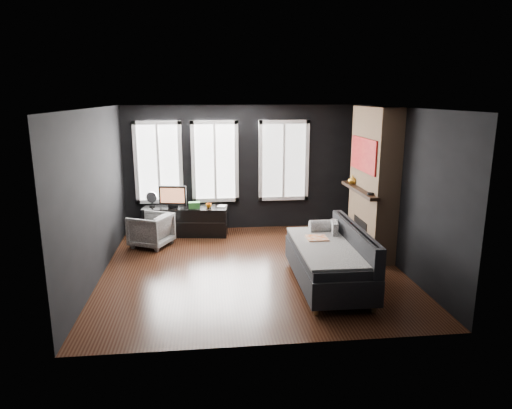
{
  "coord_description": "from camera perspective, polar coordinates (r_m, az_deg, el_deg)",
  "views": [
    {
      "loc": [
        -0.75,
        -7.33,
        2.89
      ],
      "look_at": [
        0.1,
        0.3,
        1.05
      ],
      "focal_mm": 32.0,
      "sensor_mm": 36.0,
      "label": 1
    }
  ],
  "objects": [
    {
      "name": "desk_fan",
      "position": [
        9.84,
        -12.9,
        0.68
      ],
      "size": [
        0.28,
        0.28,
        0.33
      ],
      "primitive_type": null,
      "rotation": [
        0.0,
        0.0,
        -0.24
      ],
      "color": "gray",
      "rests_on": "media_console"
    },
    {
      "name": "mantel_vase",
      "position": [
        8.98,
        11.95,
        3.05
      ],
      "size": [
        0.21,
        0.21,
        0.16
      ],
      "primitive_type": "imported",
      "rotation": [
        0.0,
        0.0,
        -0.28
      ],
      "color": "gold",
      "rests_on": "fireplace"
    },
    {
      "name": "storage_box",
      "position": [
        9.59,
        -7.73,
        -0.07
      ],
      "size": [
        0.24,
        0.16,
        0.13
      ],
      "primitive_type": "cube",
      "rotation": [
        0.0,
        0.0,
        0.06
      ],
      "color": "#296A28",
      "rests_on": "media_console"
    },
    {
      "name": "mantel_clock",
      "position": [
        8.06,
        14.11,
        1.32
      ],
      "size": [
        0.13,
        0.13,
        0.04
      ],
      "primitive_type": "cylinder",
      "rotation": [
        0.0,
        0.0,
        0.22
      ],
      "color": "black",
      "rests_on": "fireplace"
    },
    {
      "name": "wall_right",
      "position": [
        8.17,
        17.24,
        1.99
      ],
      "size": [
        0.02,
        5.0,
        2.7
      ],
      "primitive_type": "cube",
      "color": "black",
      "rests_on": "ground"
    },
    {
      "name": "fireplace",
      "position": [
        8.64,
        14.46,
        2.77
      ],
      "size": [
        0.7,
        1.62,
        2.7
      ],
      "primitive_type": null,
      "color": "#93724C",
      "rests_on": "floor"
    },
    {
      "name": "book",
      "position": [
        9.67,
        -4.77,
        0.43
      ],
      "size": [
        0.16,
        0.07,
        0.23
      ],
      "primitive_type": "imported",
      "rotation": [
        0.0,
        0.0,
        -0.3
      ],
      "color": "#C0B795",
      "rests_on": "media_console"
    },
    {
      "name": "ceiling",
      "position": [
        7.37,
        -0.53,
        12.0
      ],
      "size": [
        5.0,
        5.0,
        0.0
      ],
      "primitive_type": "plane",
      "color": "white",
      "rests_on": "ground"
    },
    {
      "name": "armchair",
      "position": [
        9.16,
        -13.01,
        -2.94
      ],
      "size": [
        0.89,
        0.91,
        0.71
      ],
      "primitive_type": "imported",
      "rotation": [
        0.0,
        0.0,
        -2.03
      ],
      "color": "silver",
      "rests_on": "floor"
    },
    {
      "name": "sofa",
      "position": [
        7.18,
        9.02,
        -6.41
      ],
      "size": [
        1.12,
        2.2,
        0.94
      ],
      "primitive_type": null,
      "rotation": [
        0.0,
        0.0,
        -0.01
      ],
      "color": "#27272A",
      "rests_on": "floor"
    },
    {
      "name": "wall_back",
      "position": [
        9.98,
        -1.97,
        4.58
      ],
      "size": [
        5.0,
        0.02,
        2.7
      ],
      "primitive_type": "cube",
      "color": "black",
      "rests_on": "ground"
    },
    {
      "name": "monitor",
      "position": [
        9.67,
        -10.38,
        1.15
      ],
      "size": [
        0.6,
        0.22,
        0.52
      ],
      "primitive_type": null,
      "rotation": [
        0.0,
        0.0,
        -0.17
      ],
      "color": "black",
      "rests_on": "media_console"
    },
    {
      "name": "windows",
      "position": [
        9.81,
        -4.67,
        10.44
      ],
      "size": [
        4.0,
        0.16,
        1.76
      ],
      "primitive_type": null,
      "color": "white",
      "rests_on": "wall_back"
    },
    {
      "name": "mug",
      "position": [
        9.57,
        -5.93,
        -0.05
      ],
      "size": [
        0.13,
        0.11,
        0.12
      ],
      "primitive_type": "imported",
      "rotation": [
        0.0,
        0.0,
        0.1
      ],
      "color": "orange",
      "rests_on": "media_console"
    },
    {
      "name": "floor",
      "position": [
        7.92,
        -0.48,
        -7.94
      ],
      "size": [
        5.0,
        5.0,
        0.0
      ],
      "primitive_type": "plane",
      "color": "black",
      "rests_on": "ground"
    },
    {
      "name": "stripe_pillow",
      "position": [
        7.71,
        9.74,
        -3.41
      ],
      "size": [
        0.14,
        0.37,
        0.36
      ],
      "primitive_type": "cube",
      "rotation": [
        0.0,
        0.0,
        -0.16
      ],
      "color": "gray",
      "rests_on": "sofa"
    },
    {
      "name": "media_console",
      "position": [
        9.79,
        -8.76,
        -2.02
      ],
      "size": [
        1.81,
        0.78,
        0.6
      ],
      "primitive_type": null,
      "rotation": [
        0.0,
        0.0,
        -0.13
      ],
      "color": "black",
      "rests_on": "floor"
    },
    {
      "name": "wall_left",
      "position": [
        7.69,
        -19.37,
        1.16
      ],
      "size": [
        0.02,
        5.0,
        2.7
      ],
      "primitive_type": "cube",
      "color": "black",
      "rests_on": "ground"
    }
  ]
}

